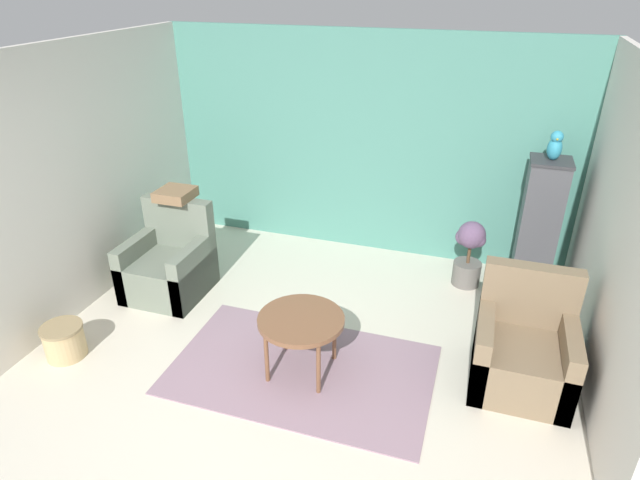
{
  "coord_description": "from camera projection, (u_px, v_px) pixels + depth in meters",
  "views": [
    {
      "loc": [
        1.29,
        -2.35,
        2.99
      ],
      "look_at": [
        0.0,
        1.62,
        0.86
      ],
      "focal_mm": 30.0,
      "sensor_mm": 36.0,
      "label": 1
    }
  ],
  "objects": [
    {
      "name": "wicker_basket",
      "position": [
        64.0,
        340.0,
        4.56
      ],
      "size": [
        0.35,
        0.35,
        0.3
      ],
      "color": "tan",
      "rests_on": "ground_plane"
    },
    {
      "name": "potted_plant",
      "position": [
        469.0,
        251.0,
        5.51
      ],
      "size": [
        0.31,
        0.29,
        0.72
      ],
      "color": "#66605B",
      "rests_on": "ground_plane"
    },
    {
      "name": "throw_pillow",
      "position": [
        175.0,
        194.0,
        5.34
      ],
      "size": [
        0.34,
        0.34,
        0.1
      ],
      "color": "#846647",
      "rests_on": "armchair_left"
    },
    {
      "name": "armchair_left",
      "position": [
        170.0,
        266.0,
        5.43
      ],
      "size": [
        0.74,
        0.75,
        0.92
      ],
      "color": "slate",
      "rests_on": "ground_plane"
    },
    {
      "name": "ground_plane",
      "position": [
        248.0,
        451.0,
        3.71
      ],
      "size": [
        20.0,
        20.0,
        0.0
      ],
      "primitive_type": "plane",
      "color": "beige",
      "rests_on": "ground"
    },
    {
      "name": "area_rug",
      "position": [
        302.0,
        369.0,
        4.45
      ],
      "size": [
        2.15,
        1.3,
        0.01
      ],
      "color": "gray",
      "rests_on": "ground_plane"
    },
    {
      "name": "birdcage",
      "position": [
        538.0,
        229.0,
        5.34
      ],
      "size": [
        0.47,
        0.47,
        1.39
      ],
      "color": "#353539",
      "rests_on": "ground_plane"
    },
    {
      "name": "coffee_table",
      "position": [
        301.0,
        323.0,
        4.24
      ],
      "size": [
        0.7,
        0.7,
        0.53
      ],
      "color": "brown",
      "rests_on": "ground_plane"
    },
    {
      "name": "armchair_right",
      "position": [
        523.0,
        352.0,
        4.21
      ],
      "size": [
        0.74,
        0.75,
        0.92
      ],
      "color": "#7A664C",
      "rests_on": "ground_plane"
    },
    {
      "name": "wall_right",
      "position": [
        618.0,
        239.0,
        3.89
      ],
      "size": [
        0.06,
        3.24,
        2.46
      ],
      "color": "silver",
      "rests_on": "ground_plane"
    },
    {
      "name": "parrot",
      "position": [
        555.0,
        146.0,
        4.96
      ],
      "size": [
        0.13,
        0.24,
        0.29
      ],
      "color": "teal",
      "rests_on": "birdcage"
    },
    {
      "name": "wall_back_accent",
      "position": [
        366.0,
        146.0,
        5.92
      ],
      "size": [
        4.64,
        0.06,
        2.46
      ],
      "color": "#4C897A",
      "rests_on": "ground_plane"
    },
    {
      "name": "wall_left",
      "position": [
        95.0,
        173.0,
        5.15
      ],
      "size": [
        0.06,
        3.24,
        2.46
      ],
      "color": "silver",
      "rests_on": "ground_plane"
    }
  ]
}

